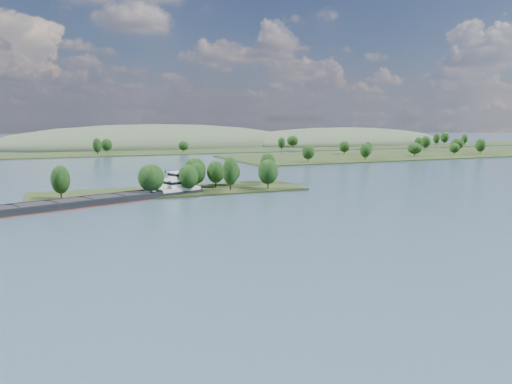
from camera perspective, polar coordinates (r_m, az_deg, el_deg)
name	(u,v)px	position (r m, az deg, el deg)	size (l,w,h in m)	color
ground	(225,222)	(131.83, -3.55, -3.48)	(1800.00, 1800.00, 0.00)	#334758
tree_island	(190,181)	(188.77, -7.53, 1.29)	(100.00, 30.71, 13.84)	#212F15
right_bank	(431,153)	(408.14, 19.33, 4.21)	(320.00, 90.00, 14.46)	#212F15
back_shoreline	(116,153)	(405.77, -15.66, 4.31)	(900.00, 60.00, 14.39)	#212F15
hill_east	(342,144)	(561.17, 9.79, 5.47)	(260.00, 140.00, 36.00)	#3A4A32
hill_west	(156,146)	(512.88, -11.40, 5.16)	(320.00, 160.00, 44.00)	#3A4A32
cargo_barge	(108,198)	(169.80, -16.52, -0.68)	(79.77, 35.86, 10.98)	black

